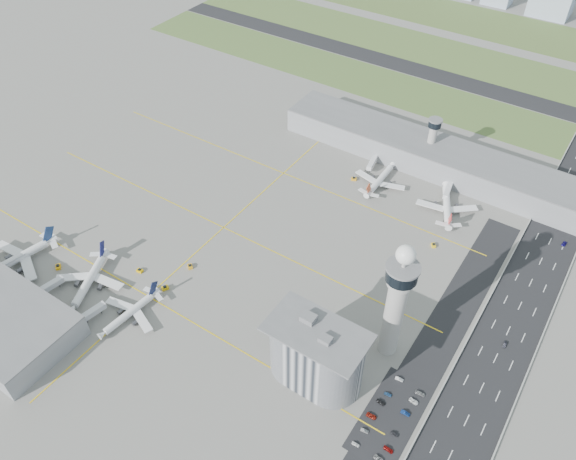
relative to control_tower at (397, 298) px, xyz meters
The scene contains 48 objects.
ground 80.47m from the control_tower, behind, with size 1000.00×1000.00×0.00m, color gray.
grass_strip_0 238.28m from the control_tower, 112.98° to the left, with size 480.00×50.00×0.08m, color #3E582A.
grass_strip_1 308.14m from the control_tower, 107.49° to the left, with size 480.00×60.00×0.08m, color #45622E.
grass_strip_2 384.80m from the control_tower, 103.89° to the left, with size 480.00×70.00×0.08m, color #485B2B.
runway 272.40m from the control_tower, 109.91° to the left, with size 480.00×22.00×0.10m, color black.
highway 56.01m from the control_tower, 10.54° to the right, with size 28.00×500.00×0.10m, color black.
barrier_left 45.73m from the control_tower, 15.42° to the right, with size 0.60×500.00×1.20m, color #9E9E99.
barrier_right 67.08m from the control_tower, ahead, with size 0.60×500.00×1.20m, color #9E9E99.
landside_road 43.28m from the control_tower, 45.00° to the right, with size 18.00×260.00×0.08m, color black.
parking_lot 48.79m from the control_tower, 61.93° to the right, with size 20.00×44.00×0.10m, color black.
taxiway_line_h_0 123.35m from the control_tower, 161.26° to the right, with size 260.00×0.60×0.01m, color yellow.
taxiway_line_h_1 119.40m from the control_tower, 168.89° to the left, with size 260.00×0.60×0.01m, color yellow.
taxiway_line_h_2 143.16m from the control_tower, 143.79° to the left, with size 260.00×0.60×0.01m, color yellow.
taxiway_line_v 119.40m from the control_tower, 168.89° to the left, with size 0.60×260.00×0.01m, color yellow.
control_tower is the anchor object (origin of this frame).
secondary_tower 148.97m from the control_tower, 106.48° to the left, with size 8.60×8.60×31.90m.
admin_building 41.10m from the control_tower, 123.70° to the right, with size 42.00×24.00×33.50m.
terminal_pier 146.15m from the control_tower, 102.88° to the left, with size 210.00×32.00×15.80m.
airplane_near_a 195.47m from the control_tower, 161.93° to the right, with size 45.80×38.93×12.82m, color white, non-canonical shape.
airplane_near_b 152.08m from the control_tower, 160.86° to the right, with size 42.40×36.04×11.87m, color white, non-canonical shape.
airplane_near_c 125.31m from the control_tower, 154.48° to the right, with size 36.90×31.36×10.33m, color white, non-canonical shape.
airplane_far_a 124.42m from the control_tower, 118.36° to the left, with size 38.35×32.60×10.74m, color white, non-canonical shape.
airplane_far_b 111.04m from the control_tower, 97.86° to the left, with size 41.52×35.29×11.63m, color white, non-canonical shape.
jet_bridge_near_1 172.69m from the control_tower, 156.00° to the right, with size 14.00×3.00×5.70m, color silver, non-canonical shape.
jet_bridge_near_2 146.36m from the control_tower, 151.10° to the right, with size 14.00×3.00×5.70m, color silver, non-canonical shape.
jet_bridge_far_0 145.99m from the control_tower, 119.45° to the left, with size 14.00×3.00×5.70m, color silver, non-canonical shape.
jet_bridge_far_1 129.66m from the control_tower, 99.16° to the left, with size 14.00×3.00×5.70m, color silver, non-canonical shape.
tug_0 174.80m from the control_tower, 163.13° to the right, with size 2.42×3.53×2.05m, color #FAAB0A, non-canonical shape.
tug_1 134.54m from the control_tower, 167.50° to the right, with size 2.11×3.06×1.78m, color #EBB000, non-canonical shape.
tug_2 117.13m from the control_tower, 164.62° to the right, with size 2.40×3.49×2.03m, color #D9A70A, non-canonical shape.
tug_3 113.24m from the control_tower, behind, with size 2.23×3.24×1.88m, color orange, non-canonical shape.
tug_4 128.31m from the control_tower, 125.75° to the left, with size 2.22×3.23×1.88m, color orange, non-canonical shape.
tug_5 81.23m from the control_tower, 96.63° to the left, with size 2.07×3.01×1.75m, color yellow, non-canonical shape.
car_lot_0 60.16m from the control_tower, 78.09° to the right, with size 1.33×3.31×1.13m, color white.
car_lot_1 54.82m from the control_tower, 75.75° to the right, with size 1.15×3.29×1.08m, color gray.
car_lot_2 49.45m from the control_tower, 73.93° to the right, with size 1.98×4.29×1.19m, color maroon.
car_lot_3 44.57m from the control_tower, 68.61° to the right, with size 1.58×3.88×1.13m, color black.
car_lot_4 41.98m from the control_tower, 62.60° to the right, with size 1.34×3.33×1.14m, color #264E7E.
car_lot_5 38.35m from the control_tower, 45.37° to the right, with size 1.26×3.61×1.19m, color white.
car_lot_6 62.90m from the control_tower, 67.06° to the right, with size 1.93×4.18×1.16m, color gray.
car_lot_7 59.31m from the control_tower, 62.98° to the right, with size 1.66×4.08×1.18m, color maroon.
car_lot_8 53.96m from the control_tower, 59.36° to the right, with size 1.31×3.24×1.11m, color #26262A.
car_lot_9 47.47m from the control_tower, 50.36° to the right, with size 1.37×3.93×1.29m, color navy.
car_lot_10 44.52m from the control_tower, 40.48° to the right, with size 1.90×4.11×1.14m, color white.
car_lot_11 43.10m from the control_tower, 31.14° to the right, with size 1.71×4.20×1.22m, color gray.
car_hw_1 64.02m from the control_tower, 35.29° to the left, with size 1.27×3.64×1.20m, color black.
car_hw_2 128.74m from the control_tower, 66.29° to the left, with size 1.89×4.09×1.14m, color navy.
car_hw_4 181.16m from the control_tower, 78.10° to the left, with size 1.28×3.18×1.08m, color slate.
Camera 1 is at (117.42, -141.12, 213.29)m, focal length 35.00 mm.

